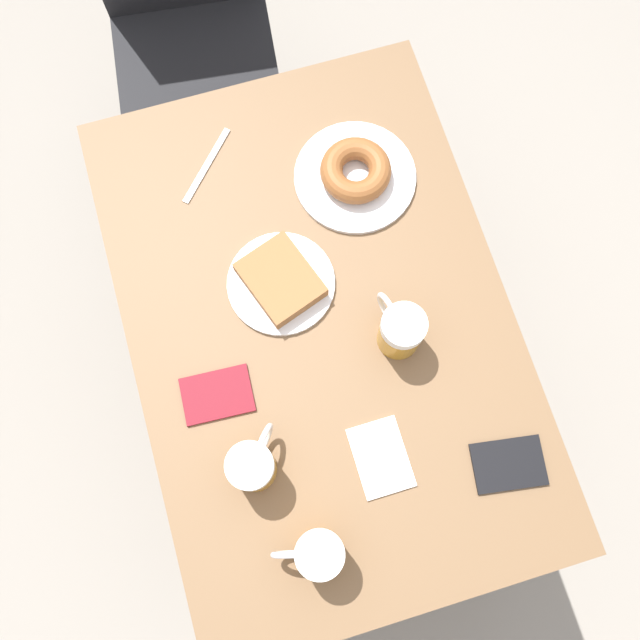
# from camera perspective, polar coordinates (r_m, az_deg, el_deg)

# --- Properties ---
(ground_plane) EXTENTS (8.00, 8.00, 0.00)m
(ground_plane) POSITION_cam_1_polar(r_m,az_deg,el_deg) (2.05, 0.00, -5.61)
(ground_plane) COLOR gray
(table) EXTENTS (0.70, 1.06, 0.74)m
(table) POSITION_cam_1_polar(r_m,az_deg,el_deg) (1.39, 0.00, -0.95)
(table) COLOR brown
(table) RESTS_ON ground_plane
(chair) EXTENTS (0.44, 0.44, 0.94)m
(chair) POSITION_cam_1_polar(r_m,az_deg,el_deg) (1.91, -10.80, 23.57)
(chair) COLOR black
(chair) RESTS_ON ground_plane
(plate_with_cake) EXTENTS (0.20, 0.20, 0.04)m
(plate_with_cake) POSITION_cam_1_polar(r_m,az_deg,el_deg) (1.33, -3.16, 3.11)
(plate_with_cake) COLOR silver
(plate_with_cake) RESTS_ON table
(plate_with_donut) EXTENTS (0.24, 0.24, 0.05)m
(plate_with_donut) POSITION_cam_1_polar(r_m,az_deg,el_deg) (1.41, 2.85, 11.65)
(plate_with_donut) COLOR silver
(plate_with_donut) RESTS_ON table
(beer_mug_left) EXTENTS (0.12, 0.08, 0.11)m
(beer_mug_left) POSITION_cam_1_polar(r_m,az_deg,el_deg) (1.22, -0.18, -18.15)
(beer_mug_left) COLOR #C68C23
(beer_mug_left) RESTS_ON table
(beer_mug_center) EXTENTS (0.08, 0.12, 0.11)m
(beer_mug_center) POSITION_cam_1_polar(r_m,az_deg,el_deg) (1.27, 6.44, -0.81)
(beer_mug_center) COLOR #C68C23
(beer_mug_center) RESTS_ON table
(beer_mug_right) EXTENTS (0.10, 0.11, 0.11)m
(beer_mug_right) POSITION_cam_1_polar(r_m,az_deg,el_deg) (1.23, -5.40, -11.52)
(beer_mug_right) COLOR #C68C23
(beer_mug_right) RESTS_ON table
(napkin_folded) EXTENTS (0.09, 0.13, 0.00)m
(napkin_folded) POSITION_cam_1_polar(r_m,az_deg,el_deg) (1.28, 4.89, -10.90)
(napkin_folded) COLOR white
(napkin_folded) RESTS_ON table
(fork) EXTENTS (0.13, 0.14, 0.00)m
(fork) POSITION_cam_1_polar(r_m,az_deg,el_deg) (1.45, -9.04, 12.12)
(fork) COLOR silver
(fork) RESTS_ON table
(passport_near_edge) EXTENTS (0.14, 0.11, 0.01)m
(passport_near_edge) POSITION_cam_1_polar(r_m,az_deg,el_deg) (1.32, 14.85, -11.10)
(passport_near_edge) COLOR black
(passport_near_edge) RESTS_ON table
(passport_far_edge) EXTENTS (0.13, 0.10, 0.01)m
(passport_far_edge) POSITION_cam_1_polar(r_m,az_deg,el_deg) (1.30, -8.23, -5.94)
(passport_far_edge) COLOR maroon
(passport_far_edge) RESTS_ON table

